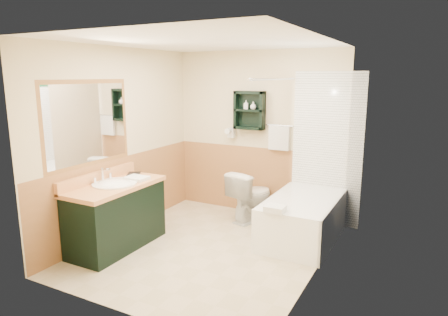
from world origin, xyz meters
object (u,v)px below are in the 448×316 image
Objects in this scene: wall_shelf at (249,110)px; hair_dryer at (231,133)px; vanity_book at (127,167)px; soap_bottle_b at (253,106)px; vanity at (116,216)px; bathtub at (304,217)px; soap_bottle_a at (246,107)px; toilet at (251,196)px.

hair_dryer is at bearing 175.24° from wall_shelf.
vanity_book is 1.96m from soap_bottle_b.
soap_bottle_b is at bearing 62.79° from vanity.
wall_shelf reaches higher than vanity_book.
vanity_book is at bearing -117.29° from hair_dryer.
hair_dryer is 1.72m from bathtub.
soap_bottle_b reaches higher than vanity_book.
soap_bottle_a is (1.01, 1.44, 0.70)m from vanity_book.
soap_bottle_a is (-0.22, 0.27, 1.24)m from toilet.
soap_bottle_b is at bearing 21.08° from vanity_book.
hair_dryer is 1.15× the size of vanity_book.
toilet is 6.53× the size of soap_bottle_b.
wall_shelf is 4.93× the size of soap_bottle_b.
soap_bottle_b is (-0.96, 0.54, 1.34)m from bathtub.
hair_dryer is 2.15× the size of soap_bottle_b.
hair_dryer is 1.69m from vanity_book.
wall_shelf is at bearing -43.46° from toilet.
soap_bottle_a is (0.84, 1.86, 1.20)m from vanity.
vanity is at bearing -115.61° from wall_shelf.
bathtub is 7.19× the size of vanity_book.
hair_dryer is 0.55m from soap_bottle_b.
vanity is at bearing -99.56° from vanity_book.
toilet is at bearing 162.23° from bathtub.
hair_dryer reaches higher than toilet.
vanity_book is (-1.22, -1.18, 0.53)m from toilet.
vanity_book reaches higher than vanity.
vanity_book reaches higher than bathtub.
vanity_book is (-1.06, -1.45, -0.66)m from wall_shelf.
toilet is at bearing 12.85° from vanity_book.
bathtub is (1.92, 1.32, -0.12)m from vanity.
wall_shelf is 1.23m from toilet.
wall_shelf is 1.73m from bathtub.
toilet is at bearing -32.42° from hair_dryer.
hair_dryer is at bearing 173.13° from soap_bottle_a.
soap_bottle_b reaches higher than hair_dryer.
hair_dryer is at bearing -17.24° from toilet.
vanity is at bearing -114.38° from soap_bottle_a.
soap_bottle_a is (-0.05, -0.01, 0.05)m from wall_shelf.
hair_dryer is 0.16× the size of bathtub.
hair_dryer is 2.14m from vanity.
soap_bottle_a is at bearing 153.31° from bathtub.
vanity reaches higher than bathtub.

